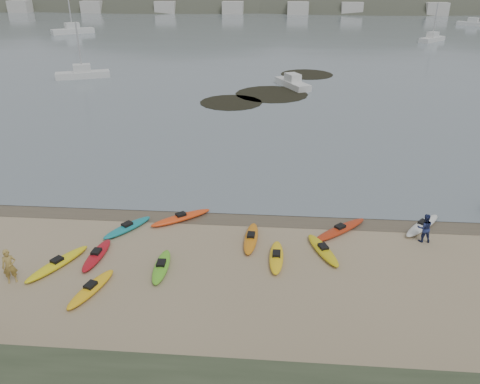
{
  "coord_description": "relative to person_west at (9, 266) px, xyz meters",
  "views": [
    {
      "loc": [
        1.98,
        -24.71,
        13.23
      ],
      "look_at": [
        0.0,
        0.0,
        1.5
      ],
      "focal_mm": 35.0,
      "sensor_mm": 36.0,
      "label": 1
    }
  ],
  "objects": [
    {
      "name": "kelp_mats",
      "position": [
        11.68,
        40.56,
        -0.84
      ],
      "size": [
        16.31,
        23.54,
        0.04
      ],
      "color": "black",
      "rests_on": "water"
    },
    {
      "name": "far_town",
      "position": [
        16.11,
        152.55,
        1.13
      ],
      "size": [
        199.0,
        5.0,
        4.0
      ],
      "color": "beige",
      "rests_on": "ground"
    },
    {
      "name": "ground",
      "position": [
        10.11,
        7.55,
        -0.87
      ],
      "size": [
        600.0,
        600.0,
        0.0
      ],
      "primitive_type": "plane",
      "color": "tan",
      "rests_on": "ground"
    },
    {
      "name": "moored_boats",
      "position": [
        6.58,
        84.42,
        -0.31
      ],
      "size": [
        107.95,
        84.16,
        1.32
      ],
      "color": "silver",
      "rests_on": "ground"
    },
    {
      "name": "person_west",
      "position": [
        0.0,
        0.0,
        0.0
      ],
      "size": [
        0.75,
        0.65,
        1.74
      ],
      "primitive_type": "imported",
      "rotation": [
        0.0,
        0.0,
        0.46
      ],
      "color": "#AE9045",
      "rests_on": "ground"
    },
    {
      "name": "person_east",
      "position": [
        20.2,
        5.31,
        -0.06
      ],
      "size": [
        0.8,
        0.63,
        1.62
      ],
      "primitive_type": "imported",
      "rotation": [
        0.0,
        0.0,
        3.16
      ],
      "color": "navy",
      "rests_on": "ground"
    },
    {
      "name": "far_hills",
      "position": [
        49.49,
        201.51,
        -16.8
      ],
      "size": [
        550.0,
        135.0,
        80.0
      ],
      "color": "#384235",
      "rests_on": "ground"
    },
    {
      "name": "wet_sand",
      "position": [
        10.11,
        7.25,
        -0.87
      ],
      "size": [
        60.0,
        60.0,
        0.0
      ],
      "primitive_type": "plane",
      "color": "brown",
      "rests_on": "ground"
    },
    {
      "name": "kayaks",
      "position": [
        9.3,
        3.78,
        -0.7
      ],
      "size": [
        21.6,
        10.41,
        0.34
      ],
      "color": "yellow",
      "rests_on": "ground"
    }
  ]
}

